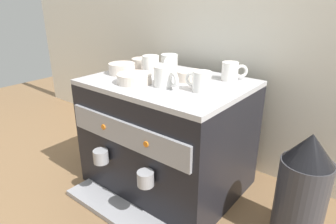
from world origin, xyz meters
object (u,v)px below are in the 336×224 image
at_px(ceramic_cup_1, 231,71).
at_px(ceramic_cup_2, 169,63).
at_px(ceramic_cup_4, 150,65).
at_px(ceramic_bowl_3, 143,64).
at_px(ceramic_cup_0, 166,76).
at_px(milk_pitcher, 100,136).
at_px(ceramic_cup_3, 201,81).
at_px(ceramic_bowl_2, 122,69).
at_px(ceramic_bowl_1, 134,79).
at_px(coffee_grinder, 302,190).
at_px(ceramic_bowl_0, 190,76).
at_px(espresso_machine, 167,134).

distance_m(ceramic_cup_1, ceramic_cup_2, 0.27).
bearing_deg(ceramic_cup_4, ceramic_bowl_3, 148.09).
xyz_separation_m(ceramic_cup_0, milk_pitcher, (-0.50, 0.07, -0.42)).
height_order(ceramic_cup_1, ceramic_cup_4, ceramic_cup_4).
bearing_deg(ceramic_cup_3, ceramic_bowl_2, -179.62).
bearing_deg(ceramic_cup_4, ceramic_cup_1, 23.90).
xyz_separation_m(ceramic_cup_2, ceramic_bowl_3, (-0.13, -0.02, -0.02)).
xyz_separation_m(ceramic_bowl_1, milk_pitcher, (-0.39, 0.11, -0.40)).
distance_m(ceramic_bowl_1, milk_pitcher, 0.57).
bearing_deg(coffee_grinder, ceramic_bowl_2, -175.65).
distance_m(ceramic_cup_0, ceramic_bowl_2, 0.25).
bearing_deg(ceramic_cup_3, ceramic_bowl_0, 139.61).
xyz_separation_m(ceramic_bowl_2, ceramic_bowl_3, (-0.00, 0.12, -0.00)).
relative_size(ceramic_cup_1, ceramic_cup_2, 0.82).
bearing_deg(ceramic_cup_0, ceramic_bowl_2, 174.31).
height_order(ceramic_cup_0, ceramic_cup_1, ceramic_cup_0).
xyz_separation_m(ceramic_bowl_1, ceramic_bowl_3, (-0.14, 0.19, 0.00)).
relative_size(ceramic_cup_0, ceramic_cup_3, 1.21).
relative_size(ceramic_cup_0, ceramic_bowl_2, 1.11).
relative_size(ceramic_bowl_0, ceramic_bowl_1, 0.80).
distance_m(ceramic_bowl_2, ceramic_bowl_3, 0.13).
distance_m(ceramic_cup_0, ceramic_bowl_1, 0.13).
height_order(ceramic_cup_1, coffee_grinder, ceramic_cup_1).
height_order(ceramic_cup_3, milk_pitcher, ceramic_cup_3).
relative_size(ceramic_bowl_2, coffee_grinder, 0.28).
xyz_separation_m(coffee_grinder, milk_pitcher, (-0.99, -0.01, -0.12)).
xyz_separation_m(ceramic_bowl_2, coffee_grinder, (0.74, 0.06, -0.29)).
height_order(ceramic_cup_4, milk_pitcher, ceramic_cup_4).
bearing_deg(ceramic_cup_1, espresso_machine, -139.98).
bearing_deg(ceramic_cup_2, ceramic_cup_3, -30.07).
bearing_deg(ceramic_cup_4, coffee_grinder, -0.38).
xyz_separation_m(ceramic_cup_0, ceramic_bowl_2, (-0.25, 0.03, -0.02)).
bearing_deg(milk_pitcher, ceramic_bowl_2, -10.22).
xyz_separation_m(ceramic_cup_2, ceramic_bowl_1, (0.01, -0.21, -0.02)).
relative_size(ceramic_cup_2, ceramic_bowl_0, 1.03).
height_order(ceramic_cup_0, ceramic_bowl_3, ceramic_cup_0).
bearing_deg(ceramic_bowl_2, ceramic_cup_3, 0.38).
relative_size(ceramic_cup_0, milk_pitcher, 0.87).
distance_m(ceramic_cup_2, ceramic_bowl_1, 0.22).
relative_size(ceramic_cup_3, coffee_grinder, 0.26).
xyz_separation_m(ceramic_cup_2, ceramic_cup_3, (0.25, -0.15, -0.00)).
xyz_separation_m(espresso_machine, ceramic_bowl_1, (-0.07, -0.10, 0.24)).
bearing_deg(ceramic_cup_4, ceramic_bowl_1, -74.58).
bearing_deg(espresso_machine, ceramic_bowl_3, 157.17).
distance_m(espresso_machine, ceramic_cup_1, 0.36).
relative_size(ceramic_cup_0, ceramic_cup_4, 1.14).
height_order(ceramic_cup_3, ceramic_cup_4, ceramic_cup_4).
height_order(ceramic_bowl_1, milk_pitcher, ceramic_bowl_1).
xyz_separation_m(espresso_machine, ceramic_cup_2, (-0.08, 0.11, 0.26)).
xyz_separation_m(ceramic_bowl_0, milk_pitcher, (-0.53, -0.05, -0.40)).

